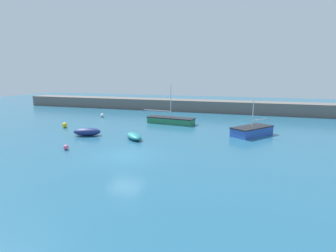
# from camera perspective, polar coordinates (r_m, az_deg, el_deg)

# --- Properties ---
(ground_plane) EXTENTS (120.00, 120.00, 0.20)m
(ground_plane) POSITION_cam_1_polar(r_m,az_deg,el_deg) (20.03, -9.35, -6.72)
(ground_plane) COLOR #235B7A
(harbor_breakwater) EXTENTS (67.93, 3.76, 1.83)m
(harbor_breakwater) POSITION_cam_1_polar(r_m,az_deg,el_deg) (44.96, 6.76, 4.44)
(harbor_breakwater) COLOR #66605B
(harbor_breakwater) RESTS_ON ground_plane
(rowboat_white_midwater) EXTENTS (2.69, 2.75, 0.56)m
(rowboat_white_midwater) POSITION_cam_1_polar(r_m,az_deg,el_deg) (25.01, -7.42, -2.21)
(rowboat_white_midwater) COLOR teal
(rowboat_white_midwater) RESTS_ON ground_plane
(sailboat_short_mast) EXTENTS (4.23, 4.80, 3.84)m
(sailboat_short_mast) POSITION_cam_1_polar(r_m,az_deg,el_deg) (27.63, 17.80, -1.00)
(sailboat_short_mast) COLOR #2D56B7
(sailboat_short_mast) RESTS_ON ground_plane
(open_tender_yellow) EXTENTS (2.95, 2.06, 0.79)m
(open_tender_yellow) POSITION_cam_1_polar(r_m,az_deg,el_deg) (27.44, -17.20, -1.20)
(open_tender_yellow) COLOR navy
(open_tender_yellow) RESTS_ON ground_plane
(sailboat_twin_hulled) EXTENTS (6.88, 2.47, 4.84)m
(sailboat_twin_hulled) POSITION_cam_1_polar(r_m,az_deg,el_deg) (32.83, 0.59, 1.26)
(sailboat_twin_hulled) COLOR #287A4C
(sailboat_twin_hulled) RESTS_ON ground_plane
(mooring_buoy_white) EXTENTS (0.54, 0.54, 0.54)m
(mooring_buoy_white) POSITION_cam_1_polar(r_m,az_deg,el_deg) (39.09, -14.11, 2.26)
(mooring_buoy_white) COLOR white
(mooring_buoy_white) RESTS_ON ground_plane
(mooring_buoy_yellow) EXTENTS (0.59, 0.59, 0.59)m
(mooring_buoy_yellow) POSITION_cam_1_polar(r_m,az_deg,el_deg) (32.52, -21.56, 0.18)
(mooring_buoy_yellow) COLOR yellow
(mooring_buoy_yellow) RESTS_ON ground_plane
(mooring_buoy_pink) EXTENTS (0.41, 0.41, 0.41)m
(mooring_buoy_pink) POSITION_cam_1_polar(r_m,az_deg,el_deg) (22.83, -21.33, -4.34)
(mooring_buoy_pink) COLOR #EA668C
(mooring_buoy_pink) RESTS_ON ground_plane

